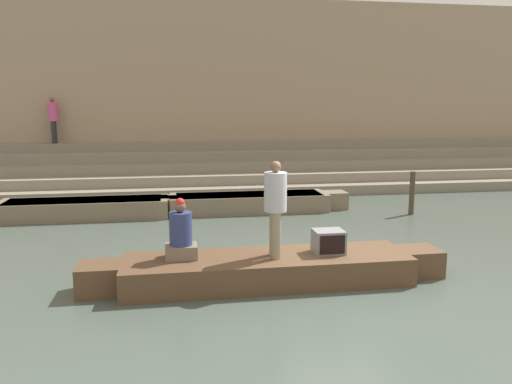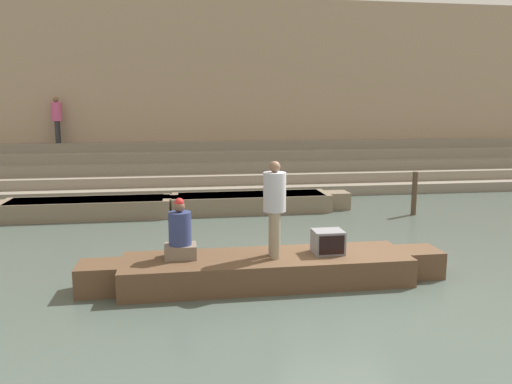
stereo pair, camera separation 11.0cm
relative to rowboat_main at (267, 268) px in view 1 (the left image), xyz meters
The scene contains 11 objects.
ground_plane 1.38m from the rowboat_main, ahead, with size 120.00×120.00×0.00m, color #47544C.
ghat_steps 10.01m from the rowboat_main, 82.30° to the left, with size 36.00×3.26×1.67m.
back_wall 12.21m from the rowboat_main, 83.47° to the left, with size 34.20×1.28×6.96m.
rowboat_main is the anchor object (origin of this frame).
person_standing 1.16m from the rowboat_main, 24.21° to the right, with size 0.38×0.38×1.63m.
person_rowing 1.58m from the rowboat_main, behind, with size 0.53×0.41×1.02m.
tv_set 1.16m from the rowboat_main, ahead, with size 0.52×0.45×0.40m.
moored_boat_shore 6.98m from the rowboat_main, 124.37° to the left, with size 5.66×1.22×0.50m.
moored_boat_distant 5.92m from the rowboat_main, 84.36° to the left, with size 5.76×1.22×0.50m.
mooring_post 6.86m from the rowboat_main, 43.42° to the left, with size 0.14×0.14×1.21m, color #473828.
person_on_steps 12.43m from the rowboat_main, 117.92° to the left, with size 0.35×0.35×1.63m.
Camera 1 is at (-2.87, -8.22, 3.00)m, focal length 35.00 mm.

